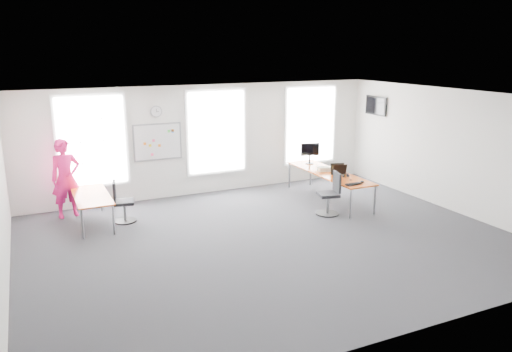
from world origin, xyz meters
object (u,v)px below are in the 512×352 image
desk_right (329,174)px  person (66,178)px  chair_right (330,196)px  chair_left (122,204)px  headphones (346,175)px  monitor (310,151)px  desk_left (91,197)px  keyboard (354,184)px

desk_right → person: person is taller
chair_right → chair_left: bearing=-94.9°
headphones → monitor: size_ratio=0.29×
desk_right → chair_right: chair_right is taller
chair_left → monitor: 5.43m
monitor → desk_left: bearing=-163.0°
chair_left → person: 1.54m
desk_right → chair_left: 5.35m
chair_left → monitor: size_ratio=1.66×
chair_left → headphones: (5.41, -1.18, 0.37)m
desk_right → chair_left: size_ratio=3.17×
headphones → chair_right: bearing=-146.6°
keyboard → chair_right: bearing=142.9°
desk_right → chair_left: bearing=173.9°
desk_left → keyboard: size_ratio=4.55×
chair_right → keyboard: (0.47, -0.27, 0.31)m
keyboard → monitor: bearing=77.7°
person → keyboard: size_ratio=4.50×
monitor → desk_right: bearing=-79.6°
chair_right → headphones: size_ratio=6.17×
chair_right → person: person is taller
desk_right → desk_left: 5.99m
desk_right → person: 6.58m
monitor → chair_right: bearing=-94.2°
desk_right → headphones: (0.10, -0.61, 0.09)m
person → keyboard: bearing=-35.3°
chair_right → chair_left: size_ratio=1.06×
keyboard → monitor: 2.40m
chair_right → monitor: bearing=176.2°
headphones → chair_left: bearing=171.0°
desk_right → keyboard: bearing=-96.2°
desk_left → monitor: monitor is taller
chair_left → keyboard: 5.50m
chair_right → monitor: (0.67, 2.10, 0.66)m
keyboard → monitor: size_ratio=0.71×
desk_right → monitor: (0.06, 1.08, 0.41)m
chair_right → monitor: size_ratio=1.76×
headphones → person: bearing=165.2°
headphones → desk_left: bearing=171.1°
desk_right → headphones: bearing=-80.6°
chair_left → keyboard: (5.17, -1.86, 0.34)m
desk_right → chair_left: chair_left is taller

